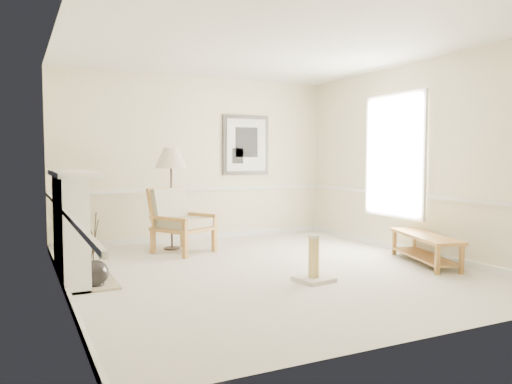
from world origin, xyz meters
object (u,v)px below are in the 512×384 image
(floor_vase, at_px, (95,274))
(bench, at_px, (425,244))
(floor_lamp, at_px, (171,161))
(scratching_post, at_px, (314,267))
(armchair, at_px, (178,217))

(floor_vase, height_order, bench, floor_vase)
(floor_lamp, relative_size, scratching_post, 2.89)
(floor_vase, distance_m, scratching_post, 2.52)
(floor_vase, height_order, floor_lamp, floor_lamp)
(floor_vase, bearing_deg, bench, -8.81)
(floor_lamp, height_order, scratching_post, floor_lamp)
(armchair, bearing_deg, bench, -69.03)
(floor_vase, distance_m, floor_lamp, 2.72)
(bench, xyz_separation_m, scratching_post, (-1.92, -0.16, -0.10))
(floor_lamp, distance_m, scratching_post, 3.16)
(armchair, relative_size, bench, 0.72)
(floor_vase, xyz_separation_m, armchair, (1.49, 1.68, 0.38))
(armchair, height_order, floor_lamp, floor_lamp)
(armchair, distance_m, bench, 3.67)
(armchair, bearing_deg, floor_lamp, 68.48)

